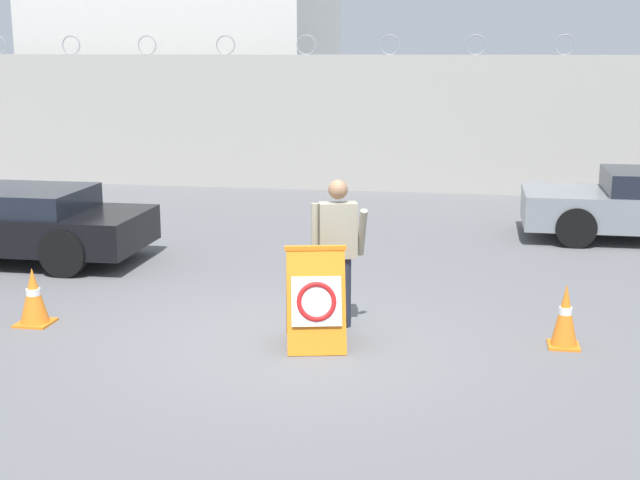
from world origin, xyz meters
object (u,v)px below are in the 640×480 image
Objects in this scene: barricade_sign at (316,297)px; traffic_cone_near at (565,316)px; security_guard at (338,245)px; parked_car_front_coupe at (7,222)px; traffic_cone_mid at (34,296)px.

barricade_sign is 1.57× the size of traffic_cone_near.
security_guard reaches higher than parked_car_front_coupe.
traffic_cone_near is 1.04× the size of traffic_cone_mid.
traffic_cone_mid is 3.72m from parked_car_front_coupe.
traffic_cone_mid is at bearing -177.78° from traffic_cone_near.
traffic_cone_near is (2.81, 0.45, -0.21)m from barricade_sign.
barricade_sign is 0.64× the size of security_guard.
barricade_sign is at bearing -116.73° from security_guard.
barricade_sign reaches higher than traffic_cone_near.
parked_car_front_coupe is (-8.42, 2.85, 0.24)m from traffic_cone_near.
security_guard reaches higher than barricade_sign.
security_guard is 2.76m from traffic_cone_near.
traffic_cone_mid is at bearing 163.87° from barricade_sign.
security_guard is 2.44× the size of traffic_cone_near.
parked_car_front_coupe is (-2.04, 3.10, 0.26)m from traffic_cone_mid.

